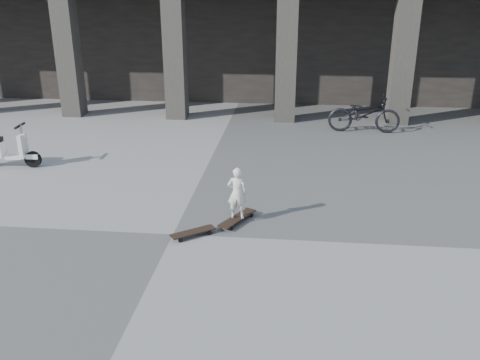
# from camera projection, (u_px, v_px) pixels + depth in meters

# --- Properties ---
(ground) EXTENTS (90.00, 90.00, 0.00)m
(ground) POSITION_uv_depth(u_px,v_px,m) (173.00, 234.00, 8.95)
(ground) COLOR #50504D
(ground) RESTS_ON ground
(colonnade) EXTENTS (28.00, 8.82, 6.00)m
(colonnade) POSITION_uv_depth(u_px,v_px,m) (246.00, 15.00, 20.69)
(colonnade) COLOR black
(colonnade) RESTS_ON ground
(longboard) EXTENTS (0.65, 0.96, 0.10)m
(longboard) POSITION_uv_depth(u_px,v_px,m) (237.00, 218.00, 9.39)
(longboard) COLOR black
(longboard) RESTS_ON ground
(skateboard_spare) EXTENTS (0.77, 0.65, 0.10)m
(skateboard_spare) POSITION_uv_depth(u_px,v_px,m) (193.00, 232.00, 8.86)
(skateboard_spare) COLOR black
(skateboard_spare) RESTS_ON ground
(child) EXTENTS (0.36, 0.24, 0.98)m
(child) POSITION_uv_depth(u_px,v_px,m) (237.00, 193.00, 9.21)
(child) COLOR silver
(child) RESTS_ON longboard
(bicycle) EXTENTS (2.13, 0.80, 1.11)m
(bicycle) POSITION_uv_depth(u_px,v_px,m) (364.00, 114.00, 15.15)
(bicycle) COLOR black
(bicycle) RESTS_ON ground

